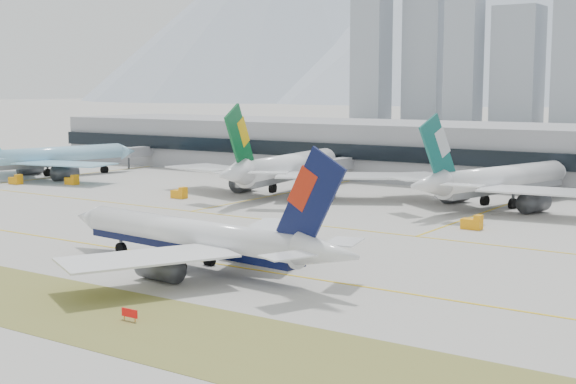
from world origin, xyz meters
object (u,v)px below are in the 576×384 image
Objects in this scene: widebody_cathay at (497,182)px; taxiing_airliner at (199,238)px; widebody_eva at (285,169)px; widebody_korean at (50,158)px; terminal at (490,153)px.

taxiing_airliner is at bearing -174.76° from widebody_cathay.
widebody_eva is (-35.09, 72.17, 1.45)m from taxiing_airliner.
widebody_korean reaches higher than terminal.
widebody_korean is 119.80m from terminal.
widebody_cathay reaches higher than terminal.
widebody_eva reaches higher than widebody_korean.
widebody_eva is 0.22× the size of terminal.
widebody_eva is (73.41, 7.67, 0.44)m from widebody_korean.
widebody_eva is at bearing -58.67° from taxiing_airliner.
widebody_cathay reaches higher than taxiing_airliner.
terminal is at bearing -38.42° from widebody_eva.
terminal is at bearing 36.66° from widebody_cathay.
taxiing_airliner is at bearing -87.93° from terminal.
widebody_cathay is (13.44, 78.95, 1.03)m from taxiing_airliner.
taxiing_airliner is at bearing -110.35° from widebody_korean.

